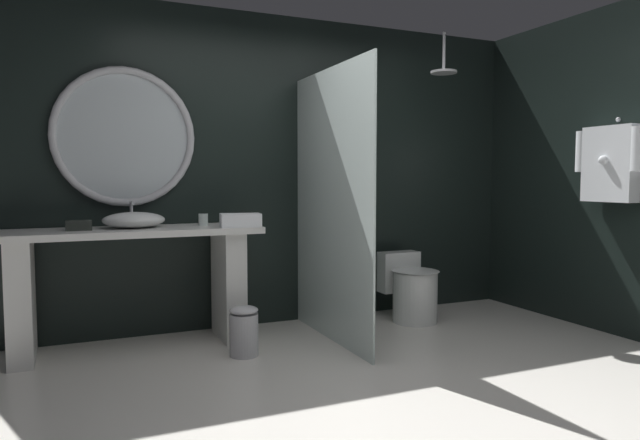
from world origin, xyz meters
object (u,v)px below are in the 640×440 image
Objects in this scene: vessel_sink at (134,220)px; tissue_box at (79,225)px; rain_shower_head at (444,69)px; folded_hand_towel at (241,220)px; hanging_bathrobe at (610,160)px; round_wall_mirror at (125,137)px; toilet at (411,290)px; tumbler_cup at (203,220)px; waste_bin at (244,331)px.

vessel_sink reaches higher than tissue_box.
folded_hand_towel is (-1.86, -0.08, -1.26)m from rain_shower_head.
round_wall_mirror is at bearing 157.64° from hanging_bathrobe.
hanging_bathrobe is 2.22× the size of folded_hand_towel.
tissue_box is at bearing -173.36° from vessel_sink.
folded_hand_towel is (0.76, -0.46, -0.62)m from round_wall_mirror.
vessel_sink is at bearing 176.38° from toilet.
rain_shower_head reaches higher than folded_hand_towel.
waste_bin is at bearing -73.22° from tumbler_cup.
folded_hand_towel reaches higher than toilet.
vessel_sink reaches higher than toilet.
vessel_sink is at bearing 163.07° from folded_hand_towel.
tumbler_cup is at bearing 106.78° from waste_bin.
vessel_sink is 0.51m from tumbler_cup.
tissue_box is at bearing 155.13° from waste_bin.
toilet is (-1.13, 1.03, -1.11)m from hanging_bathrobe.
waste_bin is (0.16, -0.53, -0.75)m from tumbler_cup.
round_wall_mirror reaches higher than folded_hand_towel.
folded_hand_towel is (1.10, -0.18, 0.02)m from tissue_box.
rain_shower_head is (2.62, -0.38, 0.64)m from round_wall_mirror.
rain_shower_head reaches higher than round_wall_mirror.
vessel_sink is 1.49× the size of folded_hand_towel.
tissue_box is 0.48× the size of waste_bin.
vessel_sink is at bearing -83.17° from round_wall_mirror.
tumbler_cup is 0.26× the size of waste_bin.
hanging_bathrobe reaches higher than tumbler_cup.
rain_shower_head is at bearing -3.09° from vessel_sink.
folded_hand_towel is (-2.67, 0.95, -0.45)m from hanging_bathrobe.
tumbler_cup reaches higher than toilet.
tissue_box is at bearing 170.72° from folded_hand_towel.
hanging_bathrobe is 1.86× the size of waste_bin.
folded_hand_towel is (-1.55, -0.08, 0.66)m from toilet.
tissue_box is at bearing 178.13° from rain_shower_head.
tumbler_cup is 0.31× the size of folded_hand_towel.
folded_hand_towel is (0.07, 0.30, 0.75)m from waste_bin.
round_wall_mirror is 3.00× the size of rain_shower_head.
folded_hand_towel is at bearing 77.09° from waste_bin.
vessel_sink is at bearing 6.64° from tissue_box.
round_wall_mirror is at bearing 171.78° from rain_shower_head.
round_wall_mirror is (0.34, 0.28, 0.64)m from tissue_box.
hanging_bathrobe is (0.82, -1.03, -0.81)m from rain_shower_head.
hanging_bathrobe reaches higher than waste_bin.
vessel_sink is 3.63m from hanging_bathrobe.
vessel_sink reaches higher than waste_bin.
waste_bin is at bearing -168.75° from rain_shower_head.
rain_shower_head is (2.09, -0.15, 1.26)m from tumbler_cup.
rain_shower_head is at bearing 0.80° from toilet.
hanging_bathrobe is (3.78, -1.13, 0.46)m from tissue_box.
waste_bin is (-1.61, -0.38, -0.09)m from toilet.
tumbler_cup is 0.09× the size of round_wall_mirror.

